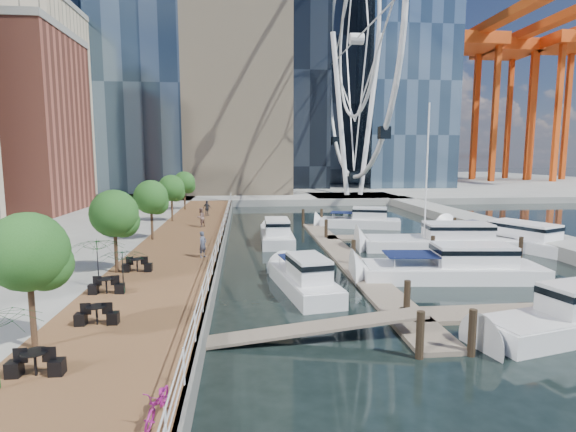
# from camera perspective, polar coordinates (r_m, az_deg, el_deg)

# --- Properties ---
(ground) EXTENTS (520.00, 520.00, 0.00)m
(ground) POSITION_cam_1_polar(r_m,az_deg,el_deg) (22.80, 5.76, -11.36)
(ground) COLOR black
(ground) RESTS_ON ground
(boardwalk) EXTENTS (6.00, 60.00, 1.00)m
(boardwalk) POSITION_cam_1_polar(r_m,az_deg,el_deg) (37.06, -12.84, -3.33)
(boardwalk) COLOR brown
(boardwalk) RESTS_ON ground
(seawall) EXTENTS (0.25, 60.00, 1.00)m
(seawall) POSITION_cam_1_polar(r_m,az_deg,el_deg) (36.81, -8.19, -3.29)
(seawall) COLOR #595954
(seawall) RESTS_ON ground
(land_far) EXTENTS (200.00, 114.00, 1.00)m
(land_far) POSITION_cam_1_polar(r_m,az_deg,el_deg) (123.39, -3.74, 4.35)
(land_far) COLOR gray
(land_far) RESTS_ON ground
(breakwater) EXTENTS (4.00, 60.00, 1.00)m
(breakwater) POSITION_cam_1_polar(r_m,az_deg,el_deg) (48.30, 24.63, -1.32)
(breakwater) COLOR gray
(breakwater) RESTS_ON ground
(pier) EXTENTS (14.00, 12.00, 1.00)m
(pier) POSITION_cam_1_polar(r_m,az_deg,el_deg) (75.71, 8.31, 2.27)
(pier) COLOR gray
(pier) RESTS_ON ground
(railing) EXTENTS (0.10, 60.00, 1.05)m
(railing) POSITION_cam_1_polar(r_m,az_deg,el_deg) (36.63, -8.38, -1.71)
(railing) COLOR white
(railing) RESTS_ON boardwalk
(floating_docks) EXTENTS (16.00, 34.00, 2.60)m
(floating_docks) POSITION_cam_1_polar(r_m,az_deg,el_deg) (34.17, 15.60, -4.35)
(floating_docks) COLOR #6D6051
(floating_docks) RESTS_ON ground
(ferris_wheel) EXTENTS (5.80, 45.60, 47.80)m
(ferris_wheel) POSITION_cam_1_polar(r_m,az_deg,el_deg) (77.64, 8.70, 21.29)
(ferris_wheel) COLOR white
(ferris_wheel) RESTS_ON ground
(port_cranes) EXTENTS (40.00, 52.00, 38.00)m
(port_cranes) POSITION_cam_1_polar(r_m,az_deg,el_deg) (137.81, 26.41, 12.05)
(port_cranes) COLOR #D84C14
(port_cranes) RESTS_ON ground
(street_trees) EXTENTS (2.60, 42.60, 4.60)m
(street_trees) POSITION_cam_1_polar(r_m,az_deg,el_deg) (35.95, -17.01, 2.30)
(street_trees) COLOR #3F2B1C
(street_trees) RESTS_ON ground
(cafe_tables) EXTENTS (2.50, 13.70, 0.74)m
(cafe_tables) POSITION_cam_1_polar(r_m,az_deg,el_deg) (20.93, -22.53, -9.72)
(cafe_tables) COLOR black
(cafe_tables) RESTS_ON ground
(yacht_foreground) EXTENTS (12.07, 4.33, 2.15)m
(yacht_foreground) POSITION_cam_1_polar(r_m,az_deg,el_deg) (29.14, 19.92, -7.57)
(yacht_foreground) COLOR white
(yacht_foreground) RESTS_ON ground
(bicycle) EXTENTS (0.79, 1.72, 0.87)m
(bicycle) POSITION_cam_1_polar(r_m,az_deg,el_deg) (12.24, -16.11, -21.80)
(bicycle) COLOR #861363
(bicycle) RESTS_ON boardwalk
(pedestrian_near) EXTENTS (0.68, 0.72, 1.66)m
(pedestrian_near) POSITION_cam_1_polar(r_m,az_deg,el_deg) (29.13, -10.78, -3.55)
(pedestrian_near) COLOR #43485A
(pedestrian_near) RESTS_ON boardwalk
(pedestrian_mid) EXTENTS (1.06, 1.08, 1.76)m
(pedestrian_mid) POSITION_cam_1_polar(r_m,az_deg,el_deg) (41.65, -11.02, -0.17)
(pedestrian_mid) COLOR #83625A
(pedestrian_mid) RESTS_ON boardwalk
(pedestrian_far) EXTENTS (1.06, 0.78, 1.67)m
(pedestrian_far) POSITION_cam_1_polar(r_m,az_deg,el_deg) (49.28, -10.24, 0.99)
(pedestrian_far) COLOR #31343E
(pedestrian_far) RESTS_ON boardwalk
(moored_yachts) EXTENTS (24.58, 33.58, 11.50)m
(moored_yachts) POSITION_cam_1_polar(r_m,az_deg,el_deg) (37.39, 17.33, -4.17)
(moored_yachts) COLOR silver
(moored_yachts) RESTS_ON ground
(cafe_seating) EXTENTS (4.35, 12.88, 2.44)m
(cafe_seating) POSITION_cam_1_polar(r_m,az_deg,el_deg) (20.39, -24.66, -7.99)
(cafe_seating) COLOR #0F3912
(cafe_seating) RESTS_ON ground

